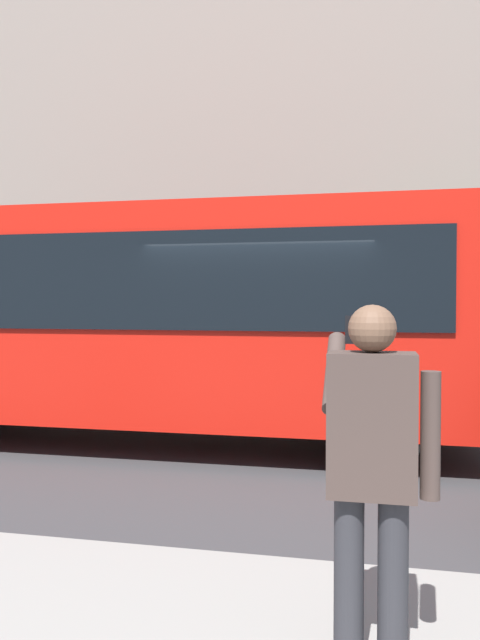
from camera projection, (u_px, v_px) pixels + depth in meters
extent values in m
plane|color=#38383A|center=(271.00, 451.00, 7.73)|extent=(60.00, 60.00, 0.00)
cube|color=gray|center=(319.00, 121.00, 14.21)|extent=(28.00, 0.80, 12.00)
cube|color=red|center=(145.00, 314.00, 8.29)|extent=(9.00, 2.50, 2.60)
cube|color=black|center=(104.00, 281.00, 7.05)|extent=(7.60, 0.06, 1.10)
cylinder|color=black|center=(374.00, 398.00, 8.77)|extent=(1.00, 0.28, 1.00)
cylinder|color=black|center=(374.00, 430.00, 6.62)|extent=(1.00, 0.28, 1.00)
cylinder|color=#2D2D33|center=(393.00, 585.00, 2.86)|extent=(0.14, 0.14, 0.82)
cylinder|color=#2D2D33|center=(349.00, 581.00, 2.90)|extent=(0.14, 0.14, 0.82)
cube|color=#473833|center=(372.00, 424.00, 2.86)|extent=(0.40, 0.24, 0.66)
sphere|color=brown|center=(372.00, 329.00, 2.85)|extent=(0.22, 0.22, 0.22)
cylinder|color=#473833|center=(430.00, 435.00, 2.81)|extent=(0.09, 0.09, 0.58)
cylinder|color=#473833|center=(335.00, 372.00, 3.05)|extent=(0.09, 0.48, 0.37)
cube|color=black|center=(352.00, 330.00, 3.16)|extent=(0.07, 0.01, 0.14)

